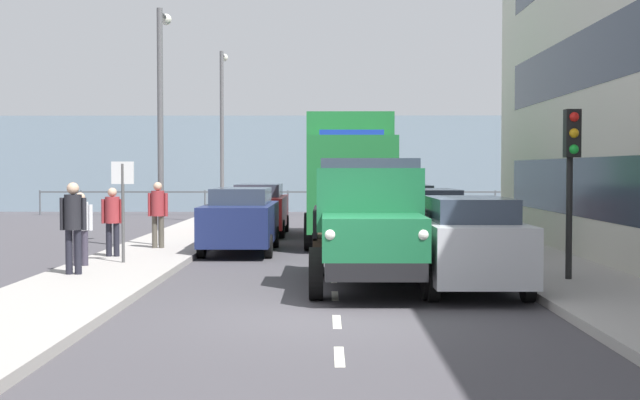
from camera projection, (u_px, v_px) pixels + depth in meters
name	position (u px, v px, depth m)	size (l,w,h in m)	color
ground_plane	(332.00, 255.00, 22.03)	(80.00, 80.00, 0.00)	#423F44
sidewalk_left	(510.00, 252.00, 22.00)	(2.48, 38.91, 0.15)	#9E9993
sidewalk_right	(155.00, 252.00, 22.06)	(2.48, 38.91, 0.15)	#9E9993
road_centreline_markings	(332.00, 257.00, 21.36)	(0.12, 34.52, 0.01)	silver
sea_horizon	(329.00, 164.00, 44.38)	(80.00, 0.80, 5.00)	gray
seawall_railing	(329.00, 196.00, 40.84)	(28.08, 0.08, 1.20)	#4C5156
truck_vintage_green	(369.00, 226.00, 15.73)	(2.17, 5.64, 2.43)	black
lorry_cargo_green	(349.00, 174.00, 25.94)	(2.58, 8.20, 3.87)	#1E7033
car_silver_kerbside_near	(467.00, 242.00, 15.54)	(1.77, 4.48, 1.72)	#B7BABF
car_black_kerbside_1	(427.00, 221.00, 21.81)	(1.89, 4.38, 1.72)	black
car_maroon_kerbside_2	(406.00, 210.00, 27.32)	(1.88, 3.88, 1.72)	maroon
car_navy_oppositeside_0	(241.00, 219.00, 22.64)	(1.86, 4.67, 1.72)	navy
car_red_oppositeside_1	(259.00, 208.00, 28.67)	(1.89, 4.56, 1.72)	#B21E1E
pedestrian_strolling	(73.00, 220.00, 16.73)	(0.53, 0.34, 1.82)	black
pedestrian_couple_b	(80.00, 223.00, 18.24)	(0.53, 0.34, 1.58)	#383342
pedestrian_by_lamp	(112.00, 216.00, 20.16)	(0.53, 0.34, 1.64)	black
pedestrian_in_dark_coat	(158.00, 209.00, 22.32)	(0.53, 0.34, 1.74)	#4C473D
traffic_light_near	(571.00, 156.00, 15.88)	(0.28, 0.41, 3.20)	black
lamp_post_promenade	(161.00, 105.00, 23.17)	(0.32, 1.14, 6.45)	#59595B
lamp_post_far	(222.00, 120.00, 35.17)	(0.32, 1.14, 6.95)	#59595B
street_sign	(123.00, 194.00, 18.83)	(0.50, 0.07, 2.25)	#4C4C4C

